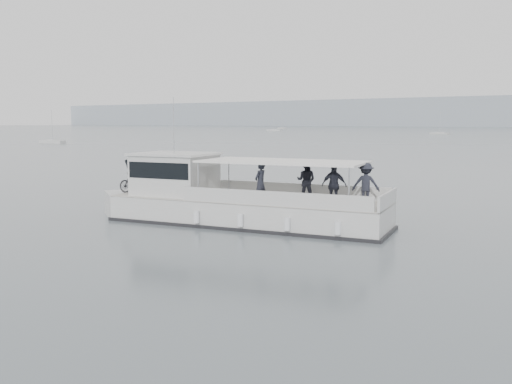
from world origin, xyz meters
The scene contains 2 objects.
ground centered at (0.00, 0.00, 0.00)m, with size 1400.00×1400.00×0.00m, color #515A5F.
tour_boat centered at (3.07, -3.49, 1.05)m, with size 15.35×6.23×6.40m.
Camera 1 is at (20.22, -24.93, 4.89)m, focal length 40.00 mm.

